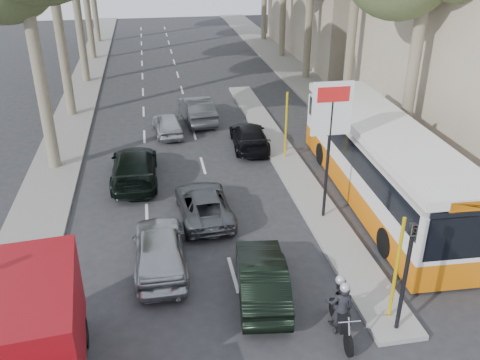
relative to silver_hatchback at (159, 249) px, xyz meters
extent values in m
plane|color=#28282B|center=(3.27, -2.85, -0.75)|extent=(120.00, 120.00, 0.00)
cube|color=gray|center=(11.87, 22.15, -0.69)|extent=(3.20, 70.00, 0.12)
cube|color=gray|center=(-4.73, 25.15, -0.69)|extent=(2.40, 64.00, 0.12)
cube|color=gray|center=(6.52, 8.15, -0.67)|extent=(1.50, 26.00, 0.16)
cylinder|color=yellow|center=(6.52, -3.85, 1.00)|extent=(0.10, 0.10, 3.50)
cylinder|color=yellow|center=(6.52, 2.15, 1.00)|extent=(0.10, 0.10, 3.50)
cylinder|color=yellow|center=(6.52, 8.15, 1.00)|extent=(0.10, 0.10, 3.50)
cylinder|color=black|center=(6.52, 2.15, 1.85)|extent=(0.12, 0.12, 5.20)
cube|color=white|center=(6.52, 2.15, 3.85)|extent=(1.50, 0.10, 2.00)
cube|color=red|center=(6.52, 2.09, 4.40)|extent=(1.20, 0.02, 0.55)
cylinder|color=black|center=(6.52, -4.35, 0.85)|extent=(0.12, 0.12, 3.20)
imported|color=black|center=(6.52, -4.35, 2.35)|extent=(0.16, 0.41, 1.00)
cylinder|color=#6B604C|center=(-4.73, 9.15, 3.45)|extent=(0.56, 0.56, 8.40)
cylinder|color=#6B604C|center=(-4.83, 17.15, 3.73)|extent=(0.56, 0.56, 8.96)
cylinder|color=#6B604C|center=(-4.63, 25.15, 3.31)|extent=(0.56, 0.56, 8.12)
cylinder|color=#6B604C|center=(-4.73, 33.15, 4.01)|extent=(0.56, 0.56, 9.52)
cylinder|color=#6B604C|center=(12.27, 7.15, 3.45)|extent=(0.56, 0.56, 8.40)
cylinder|color=#6B604C|center=(12.37, 15.15, 3.87)|extent=(0.56, 0.56, 9.24)
cylinder|color=#6B604C|center=(12.17, 23.15, 3.17)|extent=(0.56, 0.56, 7.84)
cylinder|color=#6B604C|center=(12.27, 31.15, 3.73)|extent=(0.56, 0.56, 8.96)
imported|color=#ADB0B5|center=(0.00, 0.00, 0.00)|extent=(1.80, 4.42, 1.50)
imported|color=black|center=(3.08, -2.05, -0.06)|extent=(1.96, 4.32, 1.38)
imported|color=#4B4E52|center=(1.86, 3.15, -0.16)|extent=(2.18, 4.36, 1.19)
imported|color=black|center=(5.07, 10.06, -0.12)|extent=(2.04, 4.49, 1.27)
imported|color=#AFB2B8|center=(0.91, 12.79, -0.14)|extent=(1.80, 3.74, 1.23)
imported|color=#44474B|center=(2.77, 14.69, 0.00)|extent=(2.07, 4.73, 1.51)
imported|color=black|center=(-0.88, 6.99, -0.02)|extent=(2.12, 5.06, 1.46)
cylinder|color=black|center=(-4.11, -3.47, -0.33)|extent=(0.36, 0.86, 0.84)
cylinder|color=black|center=(-2.26, -3.29, -0.33)|extent=(0.36, 0.86, 0.84)
cube|color=maroon|center=(-3.10, -4.30, 1.06)|extent=(2.50, 4.10, 2.33)
cube|color=orange|center=(9.34, 3.43, -0.13)|extent=(3.33, 13.06, 1.01)
cube|color=white|center=(9.34, 3.43, 1.22)|extent=(3.33, 13.06, 1.69)
cube|color=black|center=(9.34, 3.43, 1.56)|extent=(3.33, 12.55, 0.96)
cube|color=white|center=(9.34, 3.43, 2.46)|extent=(3.33, 13.06, 0.34)
cube|color=black|center=(9.09, -3.02, 1.39)|extent=(2.48, 0.16, 1.69)
cube|color=orange|center=(9.09, -3.02, 2.38)|extent=(1.35, 0.11, 0.36)
cylinder|color=black|center=(7.89, -0.66, -0.25)|extent=(0.36, 1.09, 1.08)
cylinder|color=black|center=(10.47, -0.77, -0.25)|extent=(0.36, 1.09, 1.08)
cylinder|color=black|center=(8.21, 7.37, -0.25)|extent=(0.36, 1.09, 1.08)
cylinder|color=black|center=(10.78, 7.27, -0.25)|extent=(0.36, 1.09, 1.08)
cylinder|color=black|center=(4.85, -4.92, -0.44)|extent=(0.14, 0.64, 0.63)
cylinder|color=black|center=(4.95, -3.44, -0.44)|extent=(0.14, 0.64, 0.63)
cylinder|color=silver|center=(4.85, -4.85, -0.06)|extent=(0.09, 0.40, 0.79)
cube|color=black|center=(4.90, -4.13, -0.31)|extent=(0.27, 0.76, 0.30)
cube|color=black|center=(4.89, -4.33, -0.04)|extent=(0.33, 0.47, 0.22)
cube|color=black|center=(4.92, -3.83, -0.10)|extent=(0.32, 0.66, 0.12)
cylinder|color=silver|center=(4.86, -4.79, 0.26)|extent=(0.62, 0.08, 0.04)
imported|color=black|center=(4.90, -4.13, 0.13)|extent=(0.63, 0.44, 1.67)
imported|color=black|center=(4.93, -3.74, 0.08)|extent=(0.79, 0.47, 1.56)
sphere|color=#B2B2B7|center=(4.90, -4.18, 0.91)|extent=(0.28, 0.28, 0.28)
sphere|color=#B2B2B7|center=(4.93, -3.76, 0.85)|extent=(0.28, 0.28, 0.28)
imported|color=#423651|center=(12.66, 8.07, 0.34)|extent=(0.99, 1.27, 1.94)
imported|color=#645A4B|center=(11.27, 3.54, 0.21)|extent=(1.15, 1.04, 1.68)
camera|label=1|loc=(0.12, -14.57, 9.59)|focal=38.00mm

